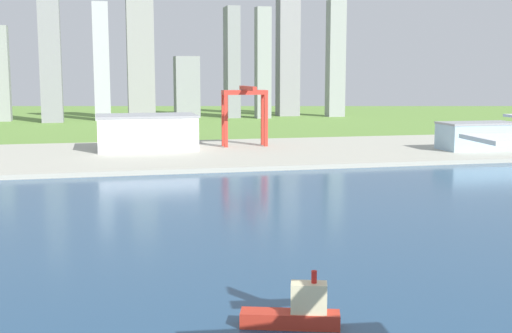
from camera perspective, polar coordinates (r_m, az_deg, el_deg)
name	(u,v)px	position (r m, az deg, el deg)	size (l,w,h in m)	color
ground_plane	(249,230)	(209.29, -0.58, -5.42)	(2400.00, 2400.00, 0.00)	olive
water_bay	(308,289)	(153.50, 4.45, -10.42)	(840.00, 360.00, 0.15)	navy
industrial_pier	(178,154)	(394.02, -6.68, 1.03)	(840.00, 140.00, 2.50)	#A7A696
tugboat_small	(297,311)	(130.66, 3.53, -12.24)	(19.50, 10.06, 11.24)	#B22D1E
port_crane_red	(245,102)	(421.86, -0.94, 5.50)	(28.24, 38.05, 38.23)	#B72D23
warehouse_main	(147,132)	(411.70, -9.33, 2.93)	(59.80, 38.86, 21.18)	white
warehouse_annex	(478,136)	(427.22, 18.48, 2.51)	(46.30, 24.44, 16.69)	#99BCD1
distant_skyline	(170,61)	(725.23, -7.35, 8.95)	(405.51, 71.17, 143.25)	gray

